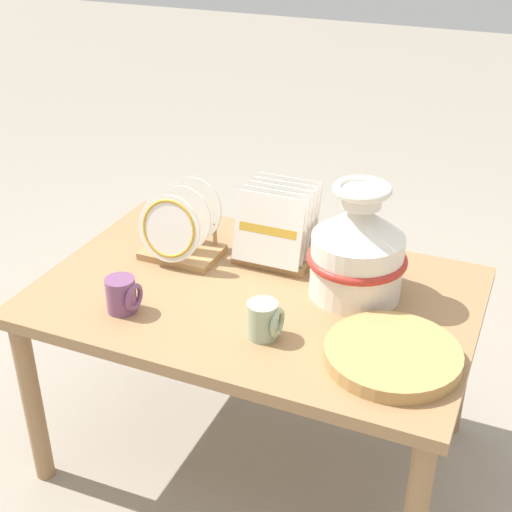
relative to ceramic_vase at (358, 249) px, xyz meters
The scene contains 8 objects.
ground_plane 0.79m from the ceramic_vase, 159.87° to the right, with size 14.00×14.00×0.00m, color gray.
display_table 0.34m from the ceramic_vase, 159.87° to the right, with size 1.20×0.79×0.60m.
ceramic_vase is the anchor object (origin of this frame).
dish_rack_round_plates 0.55m from the ceramic_vase, behind, with size 0.23×0.20×0.22m.
dish_rack_square_plates 0.30m from the ceramic_vase, 159.67° to the left, with size 0.23×0.20×0.23m.
wicker_charger_stack 0.34m from the ceramic_vase, 57.00° to the right, with size 0.33×0.33×0.04m.
mug_sage_glaze 0.34m from the ceramic_vase, 117.73° to the right, with size 0.09×0.08×0.10m.
mug_plum_glaze 0.64m from the ceramic_vase, 148.88° to the right, with size 0.09×0.08×0.10m.
Camera 1 is at (0.67, -1.56, 1.64)m, focal length 50.00 mm.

